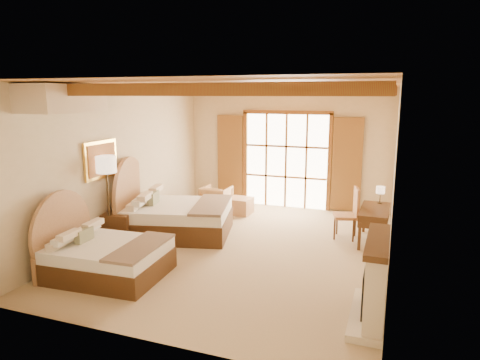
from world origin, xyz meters
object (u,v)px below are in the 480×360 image
at_px(bed_far, 171,214).
at_px(nightstand, 119,228).
at_px(armchair, 216,198).
at_px(desk, 374,224).
at_px(bed_near, 101,254).

relative_size(bed_far, nightstand, 4.01).
distance_m(armchair, desk, 4.18).
height_order(bed_near, desk, bed_near).
distance_m(bed_near, bed_far, 2.35).
bearing_deg(bed_far, desk, -1.03).
distance_m(nightstand, desk, 5.26).
relative_size(bed_far, armchair, 3.63).
bearing_deg(bed_near, bed_far, 86.22).
xyz_separation_m(nightstand, armchair, (0.87, 3.03, 0.00)).
xyz_separation_m(bed_near, desk, (4.25, 3.32, 0.01)).
distance_m(bed_near, desk, 5.39).
relative_size(bed_near, nightstand, 2.97).
bearing_deg(armchair, bed_far, 85.07).
relative_size(bed_near, desk, 1.46).
xyz_separation_m(bed_near, armchair, (0.23, 4.44, -0.05)).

